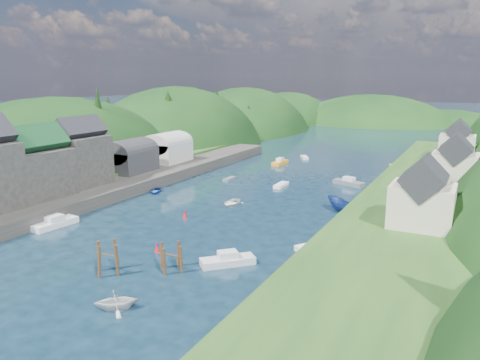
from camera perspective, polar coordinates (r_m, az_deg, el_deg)
The scene contains 15 objects.
ground at distance 92.53m, azimuth 6.28°, elevation 0.23°, with size 600.00×600.00×0.00m, color black.
hillside_left at distance 136.83m, azimuth -7.71°, elevation 0.80°, with size 44.00×245.56×52.00m.
far_hills at distance 212.93m, azimuth 18.73°, elevation 3.71°, with size 103.00×68.00×44.00m.
hill_trees at distance 103.94m, azimuth 10.24°, elevation 7.71°, with size 92.26×151.02×12.25m.
quay_left at distance 80.53m, azimuth -18.09°, elevation -1.47°, with size 12.00×110.00×2.00m, color #2D2B28.
terrace_left_grass at distance 85.52m, azimuth -21.40°, elevation -0.75°, with size 12.00×110.00×2.50m, color #234719.
quayside_buildings at distance 72.30m, azimuth -27.19°, elevation 1.13°, with size 8.00×35.84×12.90m.
boat_sheds at distance 94.87m, azimuth -10.98°, elevation 3.62°, with size 7.00×21.00×7.50m.
terrace_right at distance 77.04m, azimuth 21.10°, elevation -2.17°, with size 16.00×120.00×2.40m, color #234719.
right_bank_cottages at distance 84.02m, azimuth 24.05°, elevation 2.00°, with size 9.00×59.24×8.41m.
piling_cluster_near at distance 50.02m, azimuth -15.80°, elevation -9.43°, with size 2.94×2.77×3.89m.
piling_cluster_far at distance 49.35m, azimuth -8.36°, elevation -9.63°, with size 2.92×2.75×3.48m.
channel_buoy_near at distance 54.84m, azimuth -10.08°, elevation -8.15°, with size 0.70×0.70×1.10m.
channel_buoy_far at distance 66.88m, azimuth -6.74°, elevation -4.21°, with size 0.70×0.70×1.10m.
moored_boats at distance 64.56m, azimuth -3.81°, elevation -4.61°, with size 38.34×93.33×2.18m.
Camera 1 is at (32.32, -34.42, 19.75)m, focal length 35.00 mm.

